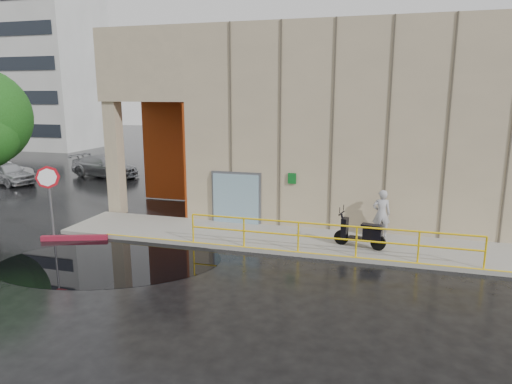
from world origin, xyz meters
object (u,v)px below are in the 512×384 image
car_c (105,166)px  car_a (8,173)px  stop_sign (49,187)px  scooter (361,225)px  red_curb (74,238)px  person (381,214)px

car_c → car_a: bearing=144.1°
car_a → stop_sign: bearing=-111.4°
scooter → stop_sign: (-11.06, -1.78, 1.07)m
stop_sign → red_curb: 2.08m
person → car_a: 22.33m
person → car_c: person is taller
red_curb → car_a: size_ratio=0.62×
person → car_c: 19.76m
scooter → red_curb: (-10.28, -1.62, -0.85)m
stop_sign → red_curb: stop_sign is taller
stop_sign → red_curb: bearing=-11.9°
person → car_c: (-17.60, 8.98, -0.35)m
scooter → car_a: scooter is taller
stop_sign → car_c: size_ratio=0.58×
person → car_c: bearing=-37.2°
scooter → red_curb: 10.44m
person → red_curb: person is taller
red_curb → car_c: size_ratio=0.50×
person → red_curb: 11.37m
stop_sign → scooter: bearing=-14.5°
person → scooter: bearing=54.5°
scooter → person: bearing=76.7°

